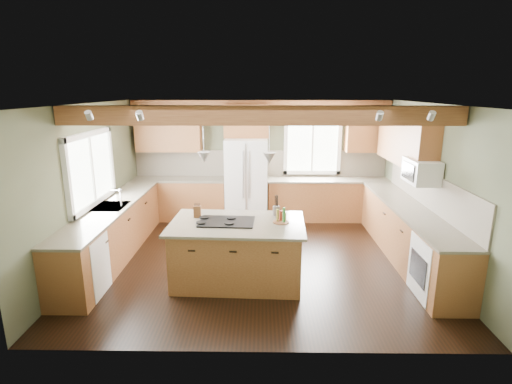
{
  "coord_description": "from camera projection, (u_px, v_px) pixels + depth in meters",
  "views": [
    {
      "loc": [
        0.03,
        -6.33,
        2.82
      ],
      "look_at": [
        -0.07,
        0.3,
        1.11
      ],
      "focal_mm": 28.0,
      "sensor_mm": 36.0,
      "label": 1
    }
  ],
  "objects": [
    {
      "name": "island_top",
      "position": [
        237.0,
        224.0,
        5.87
      ],
      "size": [
        2.02,
        1.34,
        0.04
      ],
      "primitive_type": "cube",
      "rotation": [
        0.0,
        0.0,
        -0.04
      ],
      "color": "#50473A",
      "rests_on": "island"
    },
    {
      "name": "oven",
      "position": [
        440.0,
        268.0,
        5.48
      ],
      "size": [
        0.6,
        0.72,
        0.84
      ],
      "primitive_type": "cube",
      "color": "white",
      "rests_on": "floor"
    },
    {
      "name": "bottle_tray",
      "position": [
        281.0,
        215.0,
        5.83
      ],
      "size": [
        0.29,
        0.29,
        0.22
      ],
      "primitive_type": null,
      "rotation": [
        0.0,
        0.0,
        -0.23
      ],
      "color": "brown",
      "rests_on": "island_top"
    },
    {
      "name": "refrigerator",
      "position": [
        246.0,
        180.0,
        8.66
      ],
      "size": [
        0.9,
        0.74,
        1.8
      ],
      "primitive_type": "cube",
      "color": "silver",
      "rests_on": "floor"
    },
    {
      "name": "backsplash_right",
      "position": [
        429.0,
        190.0,
        6.54
      ],
      "size": [
        0.03,
        3.7,
        0.58
      ],
      "primitive_type": "cube",
      "color": "brown",
      "rests_on": "wall_right"
    },
    {
      "name": "microwave",
      "position": [
        421.0,
        171.0,
        6.36
      ],
      "size": [
        0.4,
        0.7,
        0.38
      ],
      "primitive_type": "cube",
      "color": "white",
      "rests_on": "wall_right"
    },
    {
      "name": "wall_left",
      "position": [
        89.0,
        185.0,
        6.55
      ],
      "size": [
        0.0,
        5.0,
        5.0
      ],
      "primitive_type": "plane",
      "rotation": [
        1.57,
        0.0,
        1.57
      ],
      "color": "#474C36",
      "rests_on": "ground"
    },
    {
      "name": "counter_left",
      "position": [
        111.0,
        207.0,
        6.69
      ],
      "size": [
        0.64,
        3.74,
        0.04
      ],
      "primitive_type": "cube",
      "color": "#50473A",
      "rests_on": "base_cab_left"
    },
    {
      "name": "knife_block",
      "position": [
        197.0,
        212.0,
        6.07
      ],
      "size": [
        0.11,
        0.08,
        0.18
      ],
      "primitive_type": "cube",
      "rotation": [
        0.0,
        0.0,
        0.03
      ],
      "color": "brown",
      "rests_on": "island_top"
    },
    {
      "name": "upper_cab_back_corner",
      "position": [
        367.0,
        131.0,
        8.56
      ],
      "size": [
        0.9,
        0.35,
        0.9
      ],
      "primitive_type": "cube",
      "color": "brown",
      "rests_on": "wall_back"
    },
    {
      "name": "cooktop",
      "position": [
        227.0,
        222.0,
        5.87
      ],
      "size": [
        0.82,
        0.57,
        0.02
      ],
      "primitive_type": "cube",
      "rotation": [
        0.0,
        0.0,
        -0.04
      ],
      "color": "black",
      "rests_on": "island_top"
    },
    {
      "name": "upper_cab_over_fridge",
      "position": [
        246.0,
        121.0,
        8.55
      ],
      "size": [
        0.96,
        0.35,
        0.7
      ],
      "primitive_type": "cube",
      "color": "brown",
      "rests_on": "wall_back"
    },
    {
      "name": "floor",
      "position": [
        260.0,
        259.0,
        6.83
      ],
      "size": [
        5.6,
        5.6,
        0.0
      ],
      "primitive_type": "plane",
      "color": "black",
      "rests_on": "ground"
    },
    {
      "name": "base_cab_back_right",
      "position": [
        327.0,
        200.0,
        8.83
      ],
      "size": [
        2.62,
        0.6,
        0.88
      ],
      "primitive_type": "cube",
      "color": "brown",
      "rests_on": "floor"
    },
    {
      "name": "base_cab_left",
      "position": [
        113.0,
        233.0,
        6.81
      ],
      "size": [
        0.6,
        3.7,
        0.88
      ],
      "primitive_type": "cube",
      "color": "brown",
      "rests_on": "floor"
    },
    {
      "name": "ceiling",
      "position": [
        260.0,
        104.0,
        6.18
      ],
      "size": [
        5.6,
        5.6,
        0.0
      ],
      "primitive_type": "plane",
      "rotation": [
        3.14,
        0.0,
        0.0
      ],
      "color": "silver",
      "rests_on": "wall_back"
    },
    {
      "name": "base_cab_back_left",
      "position": [
        180.0,
        199.0,
        8.88
      ],
      "size": [
        2.02,
        0.6,
        0.88
      ],
      "primitive_type": "cube",
      "color": "brown",
      "rests_on": "floor"
    },
    {
      "name": "soffit_trim",
      "position": [
        260.0,
        103.0,
        8.52
      ],
      "size": [
        5.55,
        0.2,
        0.1
      ],
      "primitive_type": "cube",
      "color": "#552A18",
      "rests_on": "ceiling"
    },
    {
      "name": "pendant_left",
      "position": [
        204.0,
        158.0,
        5.65
      ],
      "size": [
        0.18,
        0.18,
        0.16
      ],
      "primitive_type": "cone",
      "rotation": [
        3.14,
        0.0,
        0.0
      ],
      "color": "#B2B2B7",
      "rests_on": "ceiling"
    },
    {
      "name": "pendant_right",
      "position": [
        269.0,
        158.0,
        5.59
      ],
      "size": [
        0.18,
        0.18,
        0.16
      ],
      "primitive_type": "cone",
      "rotation": [
        3.14,
        0.0,
        0.0
      ],
      "color": "#B2B2B7",
      "rests_on": "ceiling"
    },
    {
      "name": "utensil_crock",
      "position": [
        276.0,
        211.0,
        6.18
      ],
      "size": [
        0.13,
        0.13,
        0.15
      ],
      "primitive_type": "cylinder",
      "rotation": [
        0.0,
        0.0,
        -0.25
      ],
      "color": "#38312D",
      "rests_on": "island_top"
    },
    {
      "name": "wall_back",
      "position": [
        260.0,
        159.0,
        8.93
      ],
      "size": [
        5.6,
        0.0,
        5.6
      ],
      "primitive_type": "plane",
      "rotation": [
        1.57,
        0.0,
        0.0
      ],
      "color": "#474C36",
      "rests_on": "ground"
    },
    {
      "name": "upper_cab_right",
      "position": [
        406.0,
        139.0,
        7.18
      ],
      "size": [
        0.35,
        2.2,
        0.9
      ],
      "primitive_type": "cube",
      "color": "brown",
      "rests_on": "wall_right"
    },
    {
      "name": "backsplash_back",
      "position": [
        260.0,
        163.0,
        8.94
      ],
      "size": [
        5.58,
        0.03,
        0.58
      ],
      "primitive_type": "cube",
      "color": "brown",
      "rests_on": "wall_back"
    },
    {
      "name": "wall_right",
      "position": [
        432.0,
        186.0,
        6.47
      ],
      "size": [
        0.0,
        5.0,
        5.0
      ],
      "primitive_type": "plane",
      "rotation": [
        1.57,
        0.0,
        -1.57
      ],
      "color": "#474C36",
      "rests_on": "ground"
    },
    {
      "name": "dishwasher",
      "position": [
        80.0,
        266.0,
        5.55
      ],
      "size": [
        0.6,
        0.6,
        0.84
      ],
      "primitive_type": "cube",
      "color": "white",
      "rests_on": "floor"
    },
    {
      "name": "upper_cab_back_left",
      "position": [
        168.0,
        131.0,
        8.62
      ],
      "size": [
        1.4,
        0.35,
        0.9
      ],
      "primitive_type": "cube",
      "color": "brown",
      "rests_on": "wall_back"
    },
    {
      "name": "counter_right",
      "position": [
        410.0,
        208.0,
        6.62
      ],
      "size": [
        0.64,
        3.74,
        0.04
      ],
      "primitive_type": "cube",
      "color": "#50473A",
      "rests_on": "base_cab_right"
    },
    {
      "name": "base_cab_right",
      "position": [
        407.0,
        234.0,
        6.74
      ],
      "size": [
        0.6,
        3.7,
        0.88
      ],
      "primitive_type": "cube",
      "color": "brown",
      "rests_on": "floor"
    },
    {
      "name": "window_back",
      "position": [
        312.0,
        148.0,
        8.83
      ],
      "size": [
        1.1,
        0.04,
        1.0
      ],
      "primitive_type": "cube",
      "color": "white",
      "rests_on": "wall_back"
    },
    {
      "name": "window_left",
      "position": [
        90.0,
        169.0,
        6.53
      ],
      "size": [
        0.04,
        1.6,
        1.05
      ],
      "primitive_type": "cube",
      "color": "white",
      "rests_on": "wall_left"
    },
    {
      "name": "faucet",
      "position": [
        121.0,
        199.0,
        6.65
      ],
      "size": [
        0.02,
        0.02,
        0.28
      ],
      "primitive_type": "cylinder",
      "color": "#B2B2B7",
      "rests_on": "sink"
    },
    {
      "name": "ceiling_beam",
      "position": [
        260.0,
        115.0,
        5.47
      ],
      "size": [
        5.55,
        0.26,
        0.26
      ],
      "primitive_type": "cube",
      "color": "#552A18",
      "rests_on": "ceiling"
    },
    {
      "name": "counter_back_right",
      "position": [
        328.0,
        180.0,
        8.72
      ],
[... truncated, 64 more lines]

